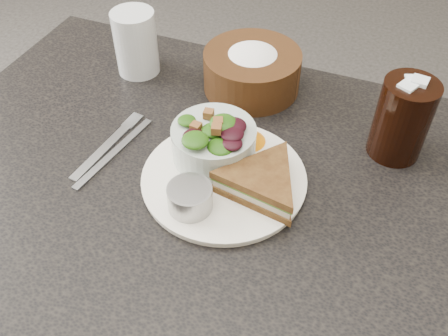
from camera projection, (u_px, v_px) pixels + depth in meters
dining_table at (212, 294)px, 1.07m from camera, size 1.00×0.70×0.75m
dinner_plate at (224, 179)px, 0.79m from camera, size 0.26×0.26×0.01m
sandwich at (262, 182)px, 0.75m from camera, size 0.18×0.18×0.04m
salad_bowl at (214, 138)px, 0.79m from camera, size 0.16×0.16×0.08m
dressing_ramekin at (190, 198)px, 0.73m from camera, size 0.07×0.07×0.04m
orange_wedge at (248, 135)px, 0.83m from camera, size 0.09×0.09×0.03m
fork at (104, 149)px, 0.84m from camera, size 0.03×0.17×0.00m
knife at (114, 153)px, 0.84m from camera, size 0.04×0.19×0.00m
bread_basket at (252, 65)px, 0.93m from camera, size 0.20×0.20×0.10m
cola_glass at (403, 116)px, 0.79m from camera, size 0.10×0.10×0.15m
water_glass at (136, 43)px, 0.96m from camera, size 0.11×0.11×0.13m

